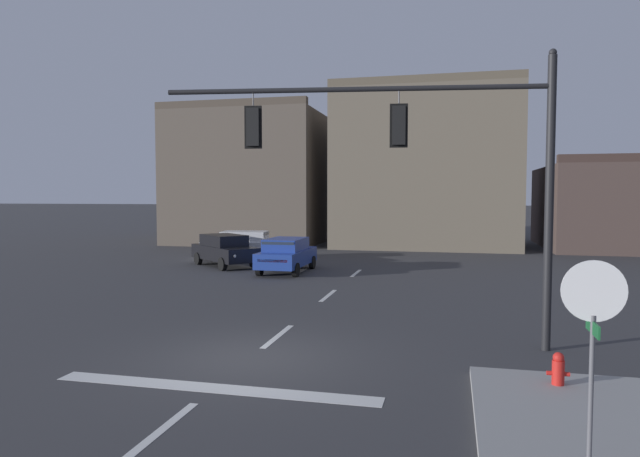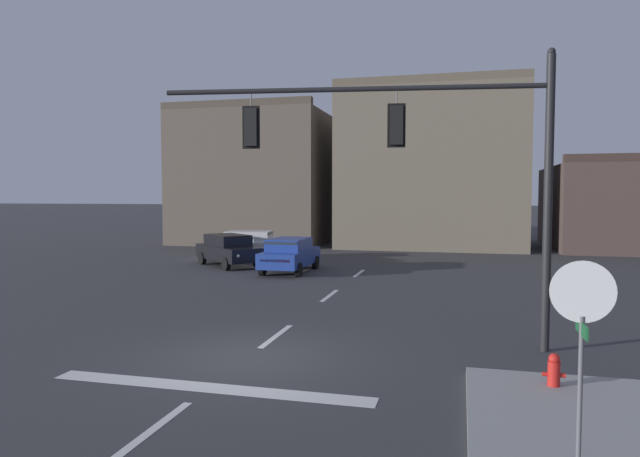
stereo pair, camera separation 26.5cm
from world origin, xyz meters
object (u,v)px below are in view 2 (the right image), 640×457
at_px(fire_hydrant, 554,376).
at_px(car_lot_farside, 229,249).
at_px(signal_mast_near_side, 430,152).
at_px(stop_sign, 582,317).
at_px(car_lot_nearside, 290,254).
at_px(car_lot_middle, 247,245).

bearing_deg(fire_hydrant, car_lot_farside, 129.99).
bearing_deg(fire_hydrant, signal_mast_near_side, 133.02).
height_order(stop_sign, car_lot_nearside, stop_sign).
bearing_deg(car_lot_farside, stop_sign, -55.94).
bearing_deg(car_lot_middle, car_lot_farside, -87.27).
bearing_deg(car_lot_middle, stop_sign, -59.28).
relative_size(car_lot_middle, car_lot_farside, 1.03).
distance_m(stop_sign, car_lot_middle, 25.72).
distance_m(signal_mast_near_side, car_lot_middle, 19.79).
bearing_deg(signal_mast_near_side, car_lot_farside, 129.37).
distance_m(stop_sign, car_lot_nearside, 20.07).
height_order(car_lot_nearside, fire_hydrant, car_lot_nearside).
xyz_separation_m(signal_mast_near_side, car_lot_farside, (-10.81, 13.18, -3.77)).
distance_m(signal_mast_near_side, stop_sign, 6.88).
xyz_separation_m(car_lot_nearside, fire_hydrant, (9.49, -14.32, -0.53)).
bearing_deg(car_lot_nearside, car_lot_middle, 131.87).
xyz_separation_m(stop_sign, car_lot_farside, (-12.99, 19.21, -1.29)).
bearing_deg(stop_sign, car_lot_nearside, 117.51).
height_order(signal_mast_near_side, car_lot_farside, signal_mast_near_side).
bearing_deg(car_lot_nearside, stop_sign, -62.49).
distance_m(signal_mast_near_side, car_lot_nearside, 14.21).
height_order(car_lot_middle, fire_hydrant, car_lot_middle).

